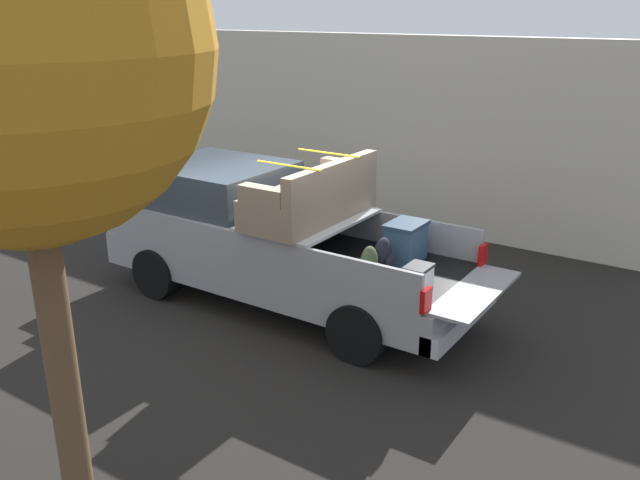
# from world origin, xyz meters

# --- Properties ---
(ground_plane) EXTENTS (40.00, 40.00, 0.00)m
(ground_plane) POSITION_xyz_m (0.00, 0.00, 0.00)
(ground_plane) COLOR black
(pickup_truck) EXTENTS (6.05, 2.09, 2.23)m
(pickup_truck) POSITION_xyz_m (0.37, -0.00, 0.98)
(pickup_truck) COLOR gray
(pickup_truck) RESTS_ON ground_plane
(building_facade) EXTENTS (11.16, 0.36, 3.67)m
(building_facade) POSITION_xyz_m (1.20, -4.43, 1.84)
(building_facade) COLOR beige
(building_facade) RESTS_ON ground_plane
(tree_background) EXTENTS (2.57, 2.57, 5.17)m
(tree_background) POSITION_xyz_m (-1.37, 4.65, 3.86)
(tree_background) COLOR brown
(tree_background) RESTS_ON ground_plane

